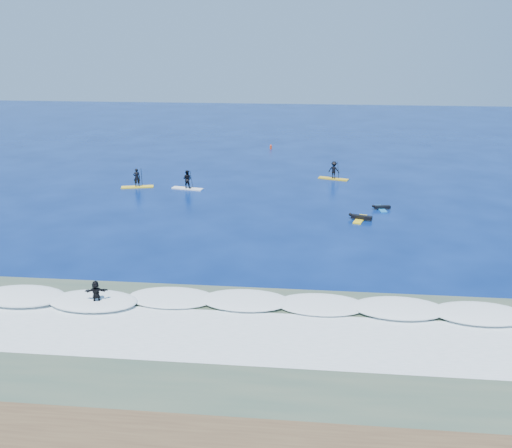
# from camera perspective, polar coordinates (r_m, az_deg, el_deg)

# --- Properties ---
(ground) EXTENTS (160.00, 160.00, 0.00)m
(ground) POSITION_cam_1_polar(r_m,az_deg,el_deg) (39.41, -0.87, -1.71)
(ground) COLOR #031547
(ground) RESTS_ON ground
(shallow_water) EXTENTS (90.00, 13.00, 0.01)m
(shallow_water) POSITION_cam_1_polar(r_m,az_deg,el_deg) (26.86, -4.42, -12.07)
(shallow_water) COLOR #384C3D
(shallow_water) RESTS_ON ground
(breaking_wave) EXTENTS (40.00, 6.00, 0.30)m
(breaking_wave) POSITION_cam_1_polar(r_m,az_deg,el_deg) (30.31, -3.09, -8.25)
(breaking_wave) COLOR white
(breaking_wave) RESTS_ON ground
(whitewater) EXTENTS (34.00, 5.00, 0.02)m
(whitewater) POSITION_cam_1_polar(r_m,az_deg,el_deg) (27.71, -4.05, -11.04)
(whitewater) COLOR silver
(whitewater) RESTS_ON ground
(sup_paddler_left) EXTENTS (3.04, 1.46, 2.07)m
(sup_paddler_left) POSITION_cam_1_polar(r_m,az_deg,el_deg) (54.10, -11.81, 4.27)
(sup_paddler_left) COLOR yellow
(sup_paddler_left) RESTS_ON ground
(sup_paddler_center) EXTENTS (3.00, 1.30, 2.05)m
(sup_paddler_center) POSITION_cam_1_polar(r_m,az_deg,el_deg) (52.73, -6.89, 4.29)
(sup_paddler_center) COLOR white
(sup_paddler_center) RESTS_ON ground
(sup_paddler_right) EXTENTS (3.02, 1.62, 2.06)m
(sup_paddler_right) POSITION_cam_1_polar(r_m,az_deg,el_deg) (56.46, 7.79, 5.25)
(sup_paddler_right) COLOR gold
(sup_paddler_right) RESTS_ON ground
(prone_paddler_near) EXTENTS (1.81, 2.38, 0.48)m
(prone_paddler_near) POSITION_cam_1_polar(r_m,az_deg,el_deg) (44.51, 10.40, 0.61)
(prone_paddler_near) COLOR yellow
(prone_paddler_near) RESTS_ON ground
(prone_paddler_far) EXTENTS (1.54, 1.99, 0.40)m
(prone_paddler_far) POSITION_cam_1_polar(r_m,az_deg,el_deg) (47.49, 12.41, 1.59)
(prone_paddler_far) COLOR #1974C0
(prone_paddler_far) RESTS_ON ground
(wave_surfer) EXTENTS (2.00, 0.95, 1.40)m
(wave_surfer) POSITION_cam_1_polar(r_m,az_deg,el_deg) (30.91, -15.68, -6.78)
(wave_surfer) COLOR silver
(wave_surfer) RESTS_ON breaking_wave
(marker_buoy) EXTENTS (0.27, 0.27, 0.66)m
(marker_buoy) POSITION_cam_1_polar(r_m,az_deg,el_deg) (70.96, 1.49, 7.72)
(marker_buoy) COLOR red
(marker_buoy) RESTS_ON ground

